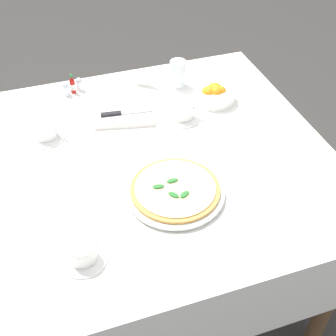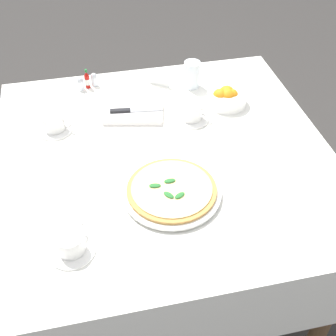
{
  "view_description": "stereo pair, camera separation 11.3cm",
  "coord_description": "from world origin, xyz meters",
  "px_view_note": "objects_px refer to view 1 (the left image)",
  "views": [
    {
      "loc": [
        -0.34,
        -1.1,
        1.74
      ],
      "look_at": [
        -0.01,
        -0.1,
        0.78
      ],
      "focal_mm": 47.59,
      "sensor_mm": 36.0,
      "label": 1
    },
    {
      "loc": [
        -0.24,
        -1.13,
        1.74
      ],
      "look_at": [
        -0.01,
        -0.1,
        0.78
      ],
      "focal_mm": 47.59,
      "sensor_mm": 36.0,
      "label": 2
    }
  ],
  "objects_px": {
    "coffee_cup_left_edge": "(46,132)",
    "coffee_cup_near_right": "(183,112)",
    "hot_sauce_bottle": "(73,85)",
    "pepper_shaker": "(66,90)",
    "dinner_knife": "(125,113)",
    "menu_card": "(145,80)",
    "pizza_plate": "(175,192)",
    "napkin_folded": "(124,116)",
    "pizza": "(175,189)",
    "citrus_bowl": "(215,94)",
    "coffee_cup_right_edge": "(82,252)",
    "water_glass_near_left": "(178,75)",
    "salt_shaker": "(79,85)"
  },
  "relations": [
    {
      "from": "hot_sauce_bottle",
      "to": "menu_card",
      "type": "xyz_separation_m",
      "value": [
        0.29,
        -0.05,
        -0.0
      ]
    },
    {
      "from": "water_glass_near_left",
      "to": "napkin_folded",
      "type": "distance_m",
      "value": 0.31
    },
    {
      "from": "coffee_cup_right_edge",
      "to": "dinner_knife",
      "type": "height_order",
      "value": "coffee_cup_right_edge"
    },
    {
      "from": "pizza",
      "to": "coffee_cup_left_edge",
      "type": "xyz_separation_m",
      "value": [
        -0.34,
        0.41,
        0.0
      ]
    },
    {
      "from": "napkin_folded",
      "to": "citrus_bowl",
      "type": "height_order",
      "value": "citrus_bowl"
    },
    {
      "from": "coffee_cup_near_right",
      "to": "coffee_cup_right_edge",
      "type": "distance_m",
      "value": 0.69
    },
    {
      "from": "pepper_shaker",
      "to": "hot_sauce_bottle",
      "type": "bearing_deg",
      "value": 19.65
    },
    {
      "from": "coffee_cup_right_edge",
      "to": "hot_sauce_bottle",
      "type": "relative_size",
      "value": 1.57
    },
    {
      "from": "dinner_knife",
      "to": "citrus_bowl",
      "type": "relative_size",
      "value": 1.31
    },
    {
      "from": "coffee_cup_right_edge",
      "to": "menu_card",
      "type": "relative_size",
      "value": 1.7
    },
    {
      "from": "pizza",
      "to": "hot_sauce_bottle",
      "type": "xyz_separation_m",
      "value": [
        -0.2,
        0.67,
        0.01
      ]
    },
    {
      "from": "coffee_cup_left_edge",
      "to": "coffee_cup_near_right",
      "type": "height_order",
      "value": "coffee_cup_near_right"
    },
    {
      "from": "hot_sauce_bottle",
      "to": "pizza_plate",
      "type": "bearing_deg",
      "value": -73.43
    },
    {
      "from": "pizza_plate",
      "to": "napkin_folded",
      "type": "xyz_separation_m",
      "value": [
        -0.05,
        0.44,
        -0.0
      ]
    },
    {
      "from": "pizza",
      "to": "napkin_folded",
      "type": "relative_size",
      "value": 1.13
    },
    {
      "from": "hot_sauce_bottle",
      "to": "pepper_shaker",
      "type": "xyz_separation_m",
      "value": [
        -0.03,
        -0.01,
        -0.01
      ]
    },
    {
      "from": "coffee_cup_right_edge",
      "to": "pizza",
      "type": "bearing_deg",
      "value": 25.6
    },
    {
      "from": "pizza",
      "to": "coffee_cup_left_edge",
      "type": "height_order",
      "value": "coffee_cup_left_edge"
    },
    {
      "from": "citrus_bowl",
      "to": "napkin_folded",
      "type": "bearing_deg",
      "value": -179.92
    },
    {
      "from": "dinner_knife",
      "to": "napkin_folded",
      "type": "bearing_deg",
      "value": -180.0
    },
    {
      "from": "dinner_knife",
      "to": "pepper_shaker",
      "type": "bearing_deg",
      "value": 136.11
    },
    {
      "from": "coffee_cup_left_edge",
      "to": "menu_card",
      "type": "bearing_deg",
      "value": 26.81
    },
    {
      "from": "menu_card",
      "to": "hot_sauce_bottle",
      "type": "bearing_deg",
      "value": -154.76
    },
    {
      "from": "citrus_bowl",
      "to": "menu_card",
      "type": "xyz_separation_m",
      "value": [
        -0.23,
        0.19,
        0.0
      ]
    },
    {
      "from": "pizza_plate",
      "to": "menu_card",
      "type": "relative_size",
      "value": 3.95
    },
    {
      "from": "citrus_bowl",
      "to": "pepper_shaker",
      "type": "distance_m",
      "value": 0.59
    },
    {
      "from": "dinner_knife",
      "to": "pizza_plate",
      "type": "bearing_deg",
      "value": -76.8
    },
    {
      "from": "coffee_cup_left_edge",
      "to": "salt_shaker",
      "type": "xyz_separation_m",
      "value": [
        0.17,
        0.27,
        -0.0
      ]
    },
    {
      "from": "dinner_knife",
      "to": "citrus_bowl",
      "type": "height_order",
      "value": "citrus_bowl"
    },
    {
      "from": "coffee_cup_left_edge",
      "to": "napkin_folded",
      "type": "bearing_deg",
      "value": 5.72
    },
    {
      "from": "menu_card",
      "to": "water_glass_near_left",
      "type": "bearing_deg",
      "value": 18.71
    },
    {
      "from": "pizza",
      "to": "water_glass_near_left",
      "type": "bearing_deg",
      "value": 69.82
    },
    {
      "from": "coffee_cup_right_edge",
      "to": "napkin_folded",
      "type": "bearing_deg",
      "value": 65.93
    },
    {
      "from": "coffee_cup_right_edge",
      "to": "citrus_bowl",
      "type": "height_order",
      "value": "citrus_bowl"
    },
    {
      "from": "citrus_bowl",
      "to": "menu_card",
      "type": "bearing_deg",
      "value": 140.64
    },
    {
      "from": "coffee_cup_left_edge",
      "to": "coffee_cup_near_right",
      "type": "distance_m",
      "value": 0.5
    },
    {
      "from": "napkin_folded",
      "to": "dinner_knife",
      "type": "bearing_deg",
      "value": 5.32
    },
    {
      "from": "pizza",
      "to": "pizza_plate",
      "type": "bearing_deg",
      "value": 30.58
    },
    {
      "from": "pizza_plate",
      "to": "coffee_cup_right_edge",
      "type": "xyz_separation_m",
      "value": [
        -0.31,
        -0.15,
        0.02
      ]
    },
    {
      "from": "pizza_plate",
      "to": "water_glass_near_left",
      "type": "relative_size",
      "value": 2.79
    },
    {
      "from": "napkin_folded",
      "to": "menu_card",
      "type": "distance_m",
      "value": 0.23
    },
    {
      "from": "dinner_knife",
      "to": "menu_card",
      "type": "bearing_deg",
      "value": 61.28
    },
    {
      "from": "pizza",
      "to": "menu_card",
      "type": "distance_m",
      "value": 0.63
    },
    {
      "from": "pizza",
      "to": "salt_shaker",
      "type": "xyz_separation_m",
      "value": [
        -0.17,
        0.68,
        0.0
      ]
    },
    {
      "from": "coffee_cup_right_edge",
      "to": "water_glass_near_left",
      "type": "relative_size",
      "value": 1.2
    },
    {
      "from": "citrus_bowl",
      "to": "pepper_shaker",
      "type": "height_order",
      "value": "citrus_bowl"
    },
    {
      "from": "hot_sauce_bottle",
      "to": "menu_card",
      "type": "relative_size",
      "value": 1.08
    },
    {
      "from": "pizza_plate",
      "to": "water_glass_near_left",
      "type": "distance_m",
      "value": 0.63
    },
    {
      "from": "pizza",
      "to": "coffee_cup_near_right",
      "type": "bearing_deg",
      "value": 66.51
    },
    {
      "from": "pizza_plate",
      "to": "pizza",
      "type": "xyz_separation_m",
      "value": [
        -0.0,
        -0.0,
        0.01
      ]
    }
  ]
}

